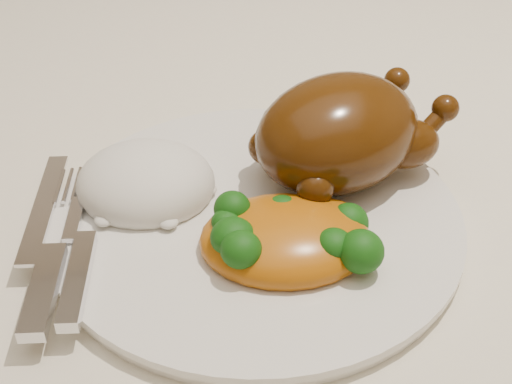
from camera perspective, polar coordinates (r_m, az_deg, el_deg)
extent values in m
cube|color=brown|center=(0.65, 6.65, 2.10)|extent=(1.60, 0.90, 0.04)
cube|color=silver|center=(0.63, 6.80, 3.88)|extent=(1.72, 1.02, 0.01)
cube|color=silver|center=(1.11, -2.42, 14.15)|extent=(1.72, 0.01, 0.18)
cylinder|color=white|center=(0.52, 0.00, -2.30)|extent=(0.32, 0.32, 0.01)
ellipsoid|color=#4F2A08|center=(0.54, 6.53, 4.71)|extent=(0.16, 0.14, 0.09)
ellipsoid|color=#4F2A08|center=(0.52, 5.84, 6.11)|extent=(0.08, 0.07, 0.03)
ellipsoid|color=#4F2A08|center=(0.56, 11.96, 3.79)|extent=(0.05, 0.04, 0.04)
sphere|color=#4F2A08|center=(0.57, 14.91, 6.50)|extent=(0.02, 0.02, 0.02)
ellipsoid|color=#4F2A08|center=(0.59, 8.34, 6.23)|extent=(0.05, 0.04, 0.04)
sphere|color=#4F2A08|center=(0.60, 11.21, 8.76)|extent=(0.02, 0.02, 0.02)
sphere|color=#4F2A08|center=(0.50, 4.77, 0.37)|extent=(0.03, 0.03, 0.03)
sphere|color=#4F2A08|center=(0.54, 0.79, 3.62)|extent=(0.03, 0.03, 0.03)
ellipsoid|color=white|center=(0.54, -8.80, 0.68)|extent=(0.13, 0.12, 0.05)
ellipsoid|color=#C6690C|center=(0.49, 2.37, -3.84)|extent=(0.13, 0.11, 0.04)
ellipsoid|color=#C6690C|center=(0.50, 5.55, -2.56)|extent=(0.05, 0.05, 0.03)
ellipsoid|color=#0C3709|center=(0.48, 5.62, -4.23)|extent=(0.03, 0.03, 0.03)
ellipsoid|color=#0C3709|center=(0.50, 7.39, -2.50)|extent=(0.03, 0.03, 0.03)
ellipsoid|color=#0C3709|center=(0.46, -1.21, -4.62)|extent=(0.03, 0.03, 0.02)
ellipsoid|color=#0C3709|center=(0.47, -1.17, -4.15)|extent=(0.03, 0.03, 0.03)
ellipsoid|color=#0C3709|center=(0.49, -1.91, -1.37)|extent=(0.03, 0.03, 0.03)
ellipsoid|color=#0C3709|center=(0.47, -1.85, -3.64)|extent=(0.03, 0.03, 0.03)
ellipsoid|color=#0C3709|center=(0.47, 6.26, -4.16)|extent=(0.02, 0.02, 0.02)
ellipsoid|color=#0C3709|center=(0.48, -2.42, -2.40)|extent=(0.02, 0.02, 0.02)
ellipsoid|color=#0C3709|center=(0.47, 8.40, -4.72)|extent=(0.03, 0.03, 0.03)
ellipsoid|color=#0C3709|center=(0.50, 2.10, -1.60)|extent=(0.03, 0.03, 0.02)
ellipsoid|color=#0C3709|center=(0.47, -1.88, -4.21)|extent=(0.02, 0.02, 0.02)
cube|color=silver|center=(0.54, -16.62, -1.13)|extent=(0.04, 0.13, 0.00)
cube|color=silver|center=(0.47, -16.63, -7.52)|extent=(0.03, 0.08, 0.01)
cube|color=silver|center=(0.47, -14.08, -6.74)|extent=(0.03, 0.09, 0.01)
cube|color=silver|center=(0.54, -14.42, -0.73)|extent=(0.03, 0.09, 0.00)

